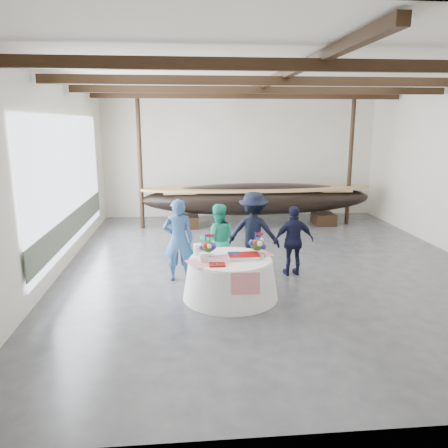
{
  "coord_description": "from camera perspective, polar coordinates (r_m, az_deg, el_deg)",
  "views": [
    {
      "loc": [
        -2.09,
        -10.14,
        3.42
      ],
      "look_at": [
        -1.21,
        -0.56,
        1.18
      ],
      "focal_mm": 35.0,
      "sensor_mm": 36.0,
      "label": 1
    }
  ],
  "objects": [
    {
      "name": "open_bay",
      "position": [
        11.61,
        -19.48,
        4.44
      ],
      "size": [
        0.03,
        7.0,
        3.2
      ],
      "color": "silver",
      "rests_on": "ground"
    },
    {
      "name": "guest_woman_teal",
      "position": [
        9.82,
        -0.82,
        -2.17
      ],
      "size": [
        0.83,
        0.65,
        1.67
      ],
      "primitive_type": "imported",
      "rotation": [
        0.0,
        0.0,
        3.16
      ],
      "color": "#20A982",
      "rests_on": "ground"
    },
    {
      "name": "floor",
      "position": [
        10.91,
        6.12,
        -5.27
      ],
      "size": [
        10.0,
        12.0,
        0.01
      ],
      "primitive_type": "cube",
      "color": "#3D3D42",
      "rests_on": "ground"
    },
    {
      "name": "pavilion_structure",
      "position": [
        11.1,
        5.87,
        16.02
      ],
      "size": [
        9.8,
        11.76,
        4.5
      ],
      "color": "black",
      "rests_on": "ground"
    },
    {
      "name": "banquet_table",
      "position": [
        8.76,
        0.84,
        -7.03
      ],
      "size": [
        1.9,
        1.9,
        0.81
      ],
      "color": "white",
      "rests_on": "ground"
    },
    {
      "name": "wall_back",
      "position": [
        16.32,
        2.17,
        8.95
      ],
      "size": [
        10.0,
        0.02,
        4.5
      ],
      "primitive_type": "cube",
      "color": "silver",
      "rests_on": "ground"
    },
    {
      "name": "longboat_display",
      "position": [
        14.76,
        4.36,
        3.32
      ],
      "size": [
        7.77,
        1.55,
        1.46
      ],
      "color": "black",
      "rests_on": "ground"
    },
    {
      "name": "ceiling",
      "position": [
        10.41,
        6.75,
        18.95
      ],
      "size": [
        10.0,
        12.0,
        0.01
      ],
      "primitive_type": "cube",
      "color": "white",
      "rests_on": "wall_back"
    },
    {
      "name": "tabletop_items",
      "position": [
        8.71,
        0.87,
        -3.31
      ],
      "size": [
        1.83,
        1.18,
        0.4
      ],
      "color": "red",
      "rests_on": "banquet_table"
    },
    {
      "name": "wall_front",
      "position": [
        4.79,
        20.9,
        -1.93
      ],
      "size": [
        10.0,
        0.02,
        4.5
      ],
      "primitive_type": "cube",
      "color": "silver",
      "rests_on": "ground"
    },
    {
      "name": "wall_left",
      "position": [
        10.61,
        -21.21,
        5.87
      ],
      "size": [
        0.02,
        12.0,
        4.5
      ],
      "primitive_type": "cube",
      "color": "silver",
      "rests_on": "ground"
    },
    {
      "name": "guest_man_right",
      "position": [
        10.04,
        9.09,
        -2.19
      ],
      "size": [
        0.97,
        0.48,
        1.61
      ],
      "primitive_type": "imported",
      "rotation": [
        0.0,
        0.0,
        3.23
      ],
      "color": "black",
      "rests_on": "ground"
    },
    {
      "name": "guest_man_left",
      "position": [
        10.15,
        3.89,
        -1.08
      ],
      "size": [
        1.38,
        1.05,
        1.88
      ],
      "primitive_type": "imported",
      "rotation": [
        0.0,
        0.0,
        2.82
      ],
      "color": "black",
      "rests_on": "ground"
    },
    {
      "name": "guest_woman_blue",
      "position": [
        9.61,
        -5.97,
        -2.1
      ],
      "size": [
        0.67,
        0.45,
        1.83
      ],
      "primitive_type": "imported",
      "rotation": [
        0.0,
        0.0,
        3.13
      ],
      "color": "#2A5389",
      "rests_on": "ground"
    }
  ]
}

